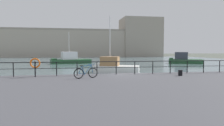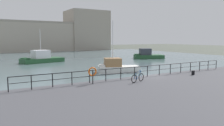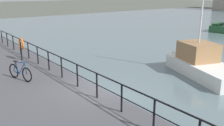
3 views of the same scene
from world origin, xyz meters
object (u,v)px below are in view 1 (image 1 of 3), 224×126
Objects in this scene: moored_red_daysailer at (114,67)px; life_ring_stand at (35,64)px; harbor_building at (103,42)px; mooring_bollard at (180,73)px; parked_bicycle at (86,73)px; moored_white_yacht at (184,59)px; moored_cabin_cruiser at (70,59)px.

life_ring_stand is (-7.47, -8.25, 0.98)m from moored_red_daysailer.
harbor_building is 66.31m from mooring_bollard.
harbor_building reaches higher than life_ring_stand.
life_ring_stand is at bearing 143.02° from parked_bicycle.
parked_bicycle is at bearing 74.48° from moored_white_yacht.
moored_white_yacht reaches higher than parked_bicycle.
mooring_bollard is at bearing 95.67° from moored_cabin_cruiser.
moored_white_yacht is 15.98× the size of mooring_bollard.
life_ring_stand is at bearing 72.82° from moored_cabin_cruiser.
moored_white_yacht is (16.65, 13.76, 0.07)m from moored_red_daysailer.
moored_cabin_cruiser is 28.23m from mooring_bollard.
moored_red_daysailer is 0.82× the size of moored_cabin_cruiser.
harbor_building is 44.49m from moored_white_yacht.
life_ring_stand is at bearing 67.97° from moored_red_daysailer.
harbor_building is at bearing 87.76° from mooring_bollard.
harbor_building reaches higher than parked_bicycle.
parked_bicycle is 1.22× the size of life_ring_stand.
harbor_building is 134.27× the size of mooring_bollard.
harbor_building is 41.34m from moored_cabin_cruiser.
mooring_bollard is at bearing 86.06° from moored_white_yacht.
harbor_building is at bearing -75.90° from moored_red_daysailer.
harbor_building is at bearing -119.62° from moored_cabin_cruiser.
moored_red_daysailer reaches higher than parked_bicycle.
parked_bicycle is (-9.84, -66.25, -4.58)m from harbor_building.
moored_red_daysailer is 18.21m from moored_cabin_cruiser.
life_ring_stand is at bearing 68.14° from moored_white_yacht.
mooring_bollard is 10.99m from life_ring_stand.
parked_bicycle is 3.92m from life_ring_stand.
moored_cabin_cruiser is 18.50× the size of mooring_bollard.
harbor_building is 57.21m from moored_red_daysailer.
moored_red_daysailer is at bearing 94.98° from moored_cabin_cruiser.
parked_bicycle is at bearing -20.01° from life_ring_stand.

